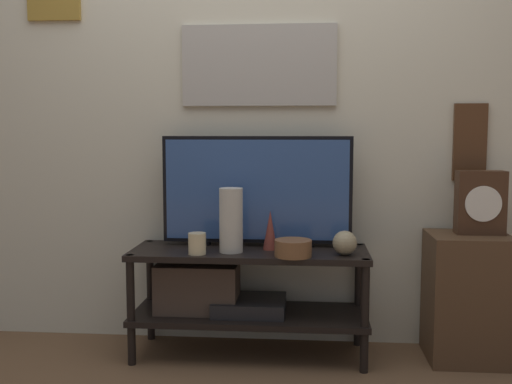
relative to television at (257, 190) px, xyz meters
name	(u,v)px	position (x,y,z in m)	size (l,w,h in m)	color
ground_plane	(244,374)	(-0.03, -0.34, -0.83)	(12.00, 12.00, 0.00)	brown
wall_back	(255,88)	(-0.02, 0.17, 0.53)	(6.40, 0.08, 2.70)	beige
media_console	(231,289)	(-0.13, -0.09, -0.49)	(1.17, 0.42, 0.54)	black
television	(257,190)	(0.00, 0.00, 0.00)	(0.97, 0.05, 0.56)	black
vase_round_glass	(345,243)	(0.44, -0.18, -0.23)	(0.12, 0.12, 0.12)	tan
vase_tall_ceramic	(231,220)	(-0.11, -0.16, -0.13)	(0.11, 0.11, 0.31)	beige
vase_wide_bowl	(293,248)	(0.19, -0.24, -0.25)	(0.18, 0.18, 0.08)	brown
vase_slim_bronze	(270,230)	(0.07, -0.08, -0.19)	(0.07, 0.07, 0.20)	brown
candle_jar	(197,244)	(-0.27, -0.23, -0.24)	(0.09, 0.09, 0.10)	beige
side_table	(467,297)	(1.05, -0.06, -0.52)	(0.39, 0.35, 0.63)	#513823
mantel_clock	(480,203)	(1.10, -0.04, -0.05)	(0.23, 0.11, 0.31)	#422819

